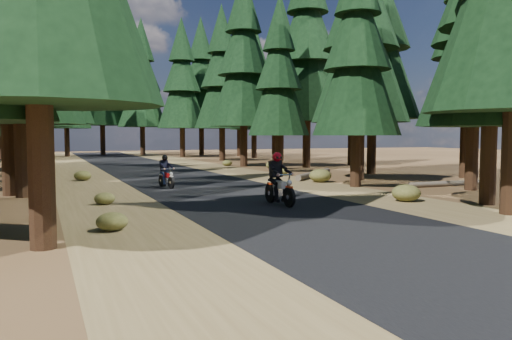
{
  "coord_description": "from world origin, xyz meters",
  "views": [
    {
      "loc": [
        -6.63,
        -13.81,
        2.27
      ],
      "look_at": [
        0.0,
        1.5,
        1.1
      ],
      "focal_mm": 35.0,
      "sensor_mm": 36.0,
      "label": 1
    }
  ],
  "objects_px": {
    "rider_follow": "(166,177)",
    "rider_lead": "(279,187)",
    "log_near": "(314,174)",
    "log_far": "(446,184)"
  },
  "relations": [
    {
      "from": "log_near",
      "to": "rider_lead",
      "type": "relative_size",
      "value": 2.85
    },
    {
      "from": "rider_follow",
      "to": "rider_lead",
      "type": "bearing_deg",
      "value": 98.28
    },
    {
      "from": "log_far",
      "to": "rider_follow",
      "type": "relative_size",
      "value": 2.41
    },
    {
      "from": "log_far",
      "to": "rider_follow",
      "type": "bearing_deg",
      "value": 161.31
    },
    {
      "from": "log_near",
      "to": "rider_lead",
      "type": "distance_m",
      "value": 11.12
    },
    {
      "from": "log_near",
      "to": "rider_lead",
      "type": "xyz_separation_m",
      "value": [
        -6.51,
        -9.01,
        0.41
      ]
    },
    {
      "from": "log_near",
      "to": "log_far",
      "type": "xyz_separation_m",
      "value": [
        2.93,
        -6.6,
        -0.04
      ]
    },
    {
      "from": "log_far",
      "to": "rider_lead",
      "type": "bearing_deg",
      "value": -164.41
    },
    {
      "from": "log_near",
      "to": "rider_follow",
      "type": "bearing_deg",
      "value": 151.92
    },
    {
      "from": "log_far",
      "to": "rider_follow",
      "type": "xyz_separation_m",
      "value": [
        -11.6,
        4.2,
        0.36
      ]
    }
  ]
}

